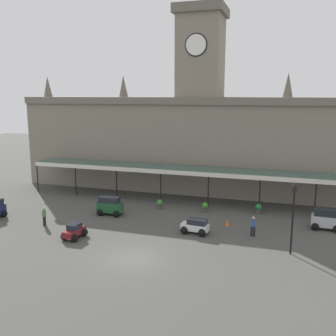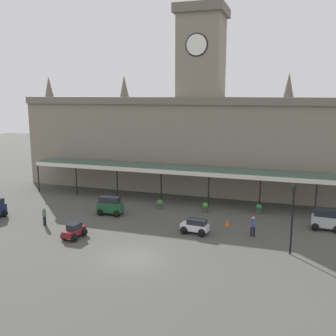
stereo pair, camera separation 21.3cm
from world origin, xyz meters
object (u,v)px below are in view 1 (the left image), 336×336
car_white_estate (195,227)px  car_silver_van (326,221)px  car_green_van (110,207)px  planter_forecourt_centre (205,207)px  pedestrian_near_entrance (44,215)px  planter_by_canopy (160,204)px  pedestrian_crossing_forecourt (253,225)px  victorian_lamppost (293,211)px  car_maroon_sedan (74,232)px  planter_near_kerb (258,209)px  traffic_cone (227,223)px

car_white_estate → car_silver_van: bearing=22.0°
car_green_van → planter_forecourt_centre: (8.48, 3.53, -0.32)m
car_green_van → pedestrian_near_entrance: size_ratio=1.46×
car_white_estate → planter_by_canopy: (-4.99, 5.55, -0.07)m
pedestrian_near_entrance → pedestrian_crossing_forecourt: same height
pedestrian_near_entrance → planter_by_canopy: size_ratio=1.74×
victorian_lamppost → planter_by_canopy: bearing=149.1°
pedestrian_near_entrance → planter_forecourt_centre: pedestrian_near_entrance is taller
pedestrian_crossing_forecourt → car_silver_van: bearing=30.4°
car_white_estate → victorian_lamppost: victorian_lamppost is taller
car_maroon_sedan → planter_forecourt_centre: size_ratio=2.20×
car_green_van → planter_forecourt_centre: car_green_van is taller
pedestrian_crossing_forecourt → car_green_van: bearing=173.4°
car_silver_van → car_maroon_sedan: bearing=-157.3°
car_white_estate → planter_near_kerb: (4.58, 6.99, -0.07)m
car_silver_van → planter_near_kerb: (-5.79, 2.79, -0.32)m
car_maroon_sedan → planter_forecourt_centre: 13.01m
car_white_estate → pedestrian_crossing_forecourt: pedestrian_crossing_forecourt is taller
planter_near_kerb → car_maroon_sedan: bearing=-141.3°
pedestrian_crossing_forecourt → planter_by_canopy: bearing=153.7°
planter_forecourt_centre → traffic_cone: bearing=-50.4°
pedestrian_crossing_forecourt → victorian_lamppost: (2.90, -2.73, 2.29)m
car_green_van → pedestrian_crossing_forecourt: (13.52, -1.57, 0.10)m
car_green_van → pedestrian_crossing_forecourt: car_green_van is taller
car_maroon_sedan → planter_near_kerb: 17.40m
victorian_lamppost → planter_by_canopy: victorian_lamppost is taller
car_green_van → traffic_cone: 11.18m
car_white_estate → traffic_cone: car_white_estate is taller
pedestrian_near_entrance → car_silver_van: bearing=14.9°
car_green_van → car_silver_van: bearing=5.4°
car_silver_van → traffic_cone: bearing=-169.3°
car_silver_van → planter_forecourt_centre: bearing=171.0°
car_green_van → planter_near_kerb: size_ratio=2.53×
car_maroon_sedan → planter_near_kerb: car_maroon_sedan is taller
car_green_van → car_white_estate: bearing=-14.9°
car_maroon_sedan → traffic_cone: size_ratio=3.82×
planter_by_canopy → car_silver_van: bearing=-5.0°
car_maroon_sedan → car_silver_van: (19.38, 8.09, 0.30)m
car_white_estate → planter_forecourt_centre: (-0.44, 5.90, -0.07)m
car_white_estate → planter_forecourt_centre: 5.92m
pedestrian_near_entrance → planter_near_kerb: (17.68, 9.06, -0.42)m
car_maroon_sedan → car_green_van: bearing=89.2°
car_maroon_sedan → victorian_lamppost: size_ratio=0.41×
car_white_estate → pedestrian_near_entrance: size_ratio=1.39×
car_white_estate → planter_by_canopy: bearing=132.0°
car_green_van → victorian_lamppost: (16.42, -4.30, 2.39)m
car_silver_van → planter_forecourt_centre: size_ratio=2.55×
car_white_estate → victorian_lamppost: bearing=-14.4°
car_silver_van → planter_forecourt_centre: car_silver_van is taller
car_green_van → pedestrian_near_entrance: car_green_van is taller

